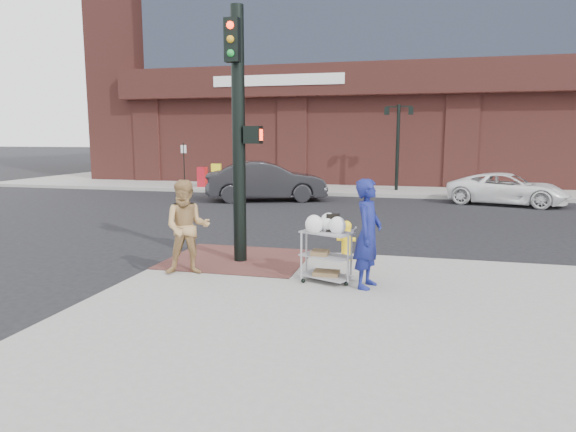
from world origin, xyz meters
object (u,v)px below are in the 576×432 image
(lamp_post, at_px, (398,138))
(traffic_signal_pole, at_px, (239,128))
(minivan_white, at_px, (507,189))
(utility_cart, at_px, (327,251))
(pedestrian_tan, at_px, (187,227))
(fire_hydrant, at_px, (346,240))
(woman_blue, at_px, (368,234))
(sedan_dark, at_px, (266,181))

(lamp_post, distance_m, traffic_signal_pole, 15.43)
(minivan_white, xyz_separation_m, utility_cart, (-4.96, -13.06, 0.07))
(lamp_post, xyz_separation_m, minivan_white, (4.43, -3.22, -2.00))
(pedestrian_tan, bearing_deg, minivan_white, 40.48)
(lamp_post, height_order, pedestrian_tan, lamp_post)
(fire_hydrant, bearing_deg, minivan_white, 66.87)
(woman_blue, bearing_deg, fire_hydrant, 30.06)
(utility_cart, bearing_deg, sedan_dark, 111.27)
(pedestrian_tan, xyz_separation_m, fire_hydrant, (2.68, 1.82, -0.46))
(utility_cart, xyz_separation_m, fire_hydrant, (0.11, 1.72, -0.13))
(traffic_signal_pole, height_order, sedan_dark, traffic_signal_pole)
(woman_blue, relative_size, sedan_dark, 0.37)
(pedestrian_tan, bearing_deg, lamp_post, 59.52)
(woman_blue, xyz_separation_m, fire_hydrant, (-0.61, 1.87, -0.50))
(utility_cart, relative_size, fire_hydrant, 1.48)
(traffic_signal_pole, distance_m, pedestrian_tan, 2.24)
(traffic_signal_pole, distance_m, minivan_white, 14.03)
(traffic_signal_pole, height_order, minivan_white, traffic_signal_pole)
(minivan_white, bearing_deg, traffic_signal_pole, 165.89)
(lamp_post, distance_m, utility_cart, 16.40)
(traffic_signal_pole, bearing_deg, woman_blue, -24.28)
(pedestrian_tan, distance_m, fire_hydrant, 3.28)
(traffic_signal_pole, bearing_deg, utility_cart, -28.40)
(lamp_post, height_order, woman_blue, lamp_post)
(traffic_signal_pole, xyz_separation_m, woman_blue, (2.67, -1.20, -1.77))
(lamp_post, distance_m, woman_blue, 16.51)
(pedestrian_tan, bearing_deg, utility_cart, -17.41)
(lamp_post, relative_size, sedan_dark, 0.80)
(lamp_post, bearing_deg, sedan_dark, -140.02)
(fire_hydrant, bearing_deg, utility_cart, -93.71)
(pedestrian_tan, bearing_deg, sedan_dark, 80.02)
(traffic_signal_pole, relative_size, woman_blue, 2.73)
(minivan_white, xyz_separation_m, fire_hydrant, (-4.85, -11.35, -0.06))
(traffic_signal_pole, bearing_deg, minivan_white, 60.10)
(sedan_dark, distance_m, utility_cart, 12.81)
(lamp_post, xyz_separation_m, sedan_dark, (-5.18, -4.34, -1.80))
(woman_blue, relative_size, pedestrian_tan, 1.05)
(woman_blue, xyz_separation_m, utility_cart, (-0.72, 0.15, -0.37))
(lamp_post, bearing_deg, woman_blue, -89.33)
(traffic_signal_pole, xyz_separation_m, utility_cart, (1.95, -1.05, -2.14))
(traffic_signal_pole, relative_size, fire_hydrant, 6.16)
(lamp_post, relative_size, woman_blue, 2.18)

